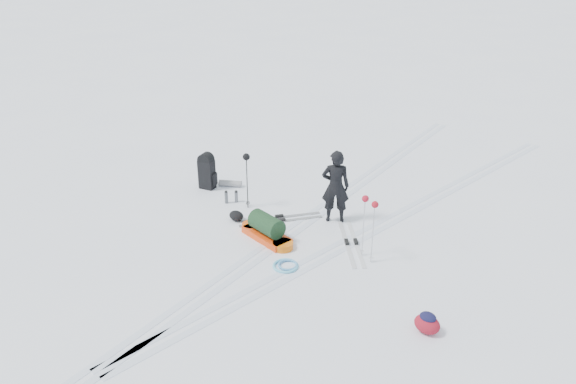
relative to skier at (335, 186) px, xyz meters
The scene contains 13 objects.
ground 1.53m from the skier, 109.01° to the right, with size 200.00×200.00×0.00m, color white.
ski_tracks 0.92m from the skier, 59.85° to the right, with size 3.38×17.97×0.01m.
skier is the anchor object (origin of this frame).
pulk_sled 1.80m from the skier, 112.39° to the right, with size 1.51×0.68×0.56m.
expedition_rucksack 3.47m from the skier, behind, with size 0.88×0.81×0.93m.
ski_poles_black 2.10m from the skier, 160.28° to the right, with size 0.17×0.17×1.34m.
ski_poles_silver 1.70m from the skier, 33.48° to the right, with size 0.40×0.23×1.32m.
touring_skis_grey 1.46m from the skier, 142.93° to the right, with size 1.37×1.68×0.07m.
touring_skis_white 1.33m from the skier, 36.07° to the right, with size 1.50×1.60×0.07m.
rope_coil 2.31m from the skier, 80.69° to the right, with size 0.53×0.53×0.06m.
small_daypack 4.05m from the skier, 33.78° to the right, with size 0.47×0.38×0.37m.
thermos_pair 2.63m from the skier, 162.01° to the right, with size 0.23×0.28×0.31m.
stuff_sack 2.30m from the skier, 141.61° to the right, with size 0.38×0.30×0.22m.
Camera 1 is at (6.52, -8.06, 5.92)m, focal length 35.00 mm.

